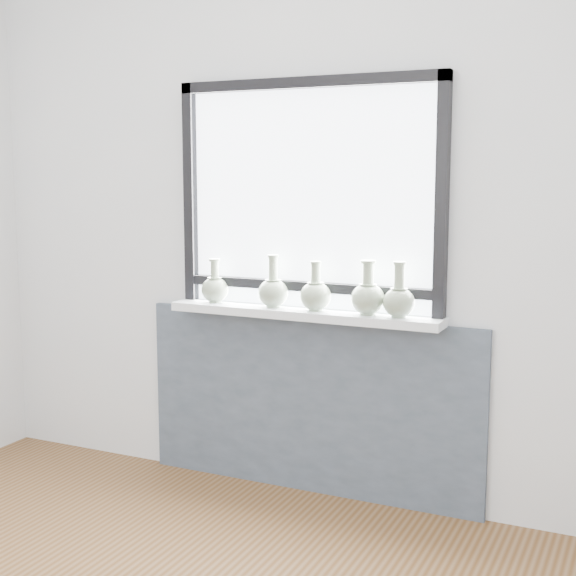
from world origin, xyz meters
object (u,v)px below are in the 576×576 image
at_px(vase_b, 273,291).
at_px(vase_e, 399,299).
at_px(vase_a, 215,288).
at_px(vase_c, 315,294).
at_px(vase_d, 368,296).
at_px(windowsill, 303,314).

height_order(vase_b, vase_e, vase_b).
relative_size(vase_a, vase_e, 0.87).
xyz_separation_m(vase_c, vase_d, (0.25, 0.00, 0.01)).
height_order(windowsill, vase_d, vase_d).
relative_size(vase_a, vase_b, 0.86).
xyz_separation_m(vase_a, vase_d, (0.79, -0.01, 0.01)).
xyz_separation_m(windowsill, vase_d, (0.32, -0.00, 0.10)).
relative_size(windowsill, vase_b, 5.37).
height_order(vase_b, vase_c, vase_b).
distance_m(windowsill, vase_d, 0.33).
xyz_separation_m(windowsill, vase_b, (-0.15, -0.00, 0.10)).
distance_m(vase_c, vase_e, 0.40).
relative_size(vase_b, vase_d, 1.02).
relative_size(vase_d, vase_e, 0.99).
bearing_deg(vase_a, vase_b, -0.97).
bearing_deg(windowsill, vase_a, 179.51).
distance_m(windowsill, vase_e, 0.47).
relative_size(vase_a, vase_d, 0.88).
distance_m(vase_a, vase_e, 0.93).
distance_m(vase_a, vase_d, 0.79).
distance_m(vase_b, vase_c, 0.22).
bearing_deg(vase_b, windowsill, 0.52).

